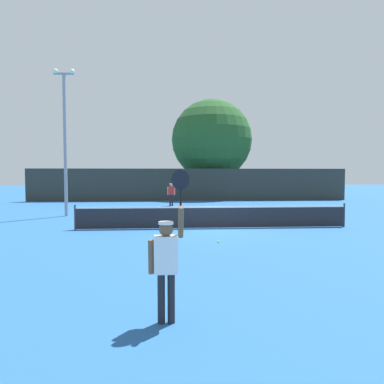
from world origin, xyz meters
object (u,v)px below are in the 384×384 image
Objects in this scene: player_serving at (167,256)px; parked_car_mid at (283,189)px; large_tree at (212,140)px; tennis_ball at (218,242)px; light_pole at (65,133)px; parked_car_near at (252,189)px; player_receiving at (171,192)px.

player_serving reaches higher than parked_car_mid.
large_tree is at bearing 81.46° from player_serving.
parked_car_mid is (12.39, 31.46, -0.31)m from player_serving.
player_serving reaches higher than tennis_ball.
large_tree is at bearing 83.42° from tennis_ball.
light_pole is at bearing 111.11° from player_serving.
tennis_ball is 25.96m from parked_car_near.
parked_car_mid is (12.10, 10.84, -0.26)m from player_receiving.
parked_car_near is (14.76, 16.61, -3.90)m from light_pole.
parked_car_near is 3.34m from parked_car_mid.
tennis_ball is (1.78, 6.48, -1.05)m from player_serving.
player_receiving is 0.21× the size of light_pole.
parked_car_mid is at bearing -138.13° from player_receiving.
player_receiving is at bearing -114.89° from large_tree.
light_pole reaches higher than parked_car_near.
player_serving is 16.25m from light_pole.
tennis_ball is 27.16m from parked_car_mid.
parked_car_mid is at bearing 68.50° from player_serving.
large_tree reaches higher than tennis_ball.
parked_car_mid is at bearing 0.84° from parked_car_near.
player_receiving is 0.40× the size of parked_car_near.
player_receiving reaches higher than parked_car_mid.
large_tree is 9.59m from parked_car_mid.
light_pole reaches higher than player_serving.
player_serving is 6.80m from tennis_ball.
player_serving is 0.59× the size of parked_car_near.
tennis_ball is at bearing 95.97° from player_receiving.
tennis_ball is 12.11m from light_pole.
light_pole is 1.90× the size of parked_car_mid.
large_tree is (10.15, 14.76, 1.09)m from light_pole.
tennis_ball is at bearing -47.97° from light_pole.
parked_car_near is (9.05, 31.39, -0.31)m from player_serving.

